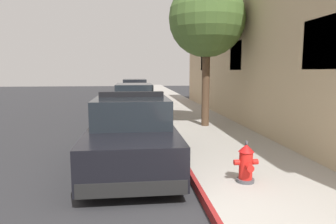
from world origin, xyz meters
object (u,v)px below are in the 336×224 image
(police_cruiser, at_px, (132,132))
(parked_car_dark_far, at_px, (135,90))
(parked_car_silver_ahead, at_px, (134,102))
(fire_hydrant, at_px, (246,163))
(street_tree, at_px, (207,19))

(police_cruiser, height_order, parked_car_dark_far, police_cruiser)
(parked_car_silver_ahead, distance_m, fire_hydrant, 9.19)
(police_cruiser, distance_m, parked_car_dark_far, 15.32)
(police_cruiser, xyz_separation_m, parked_car_dark_far, (0.17, 15.32, -0.00))
(parked_car_silver_ahead, height_order, street_tree, street_tree)
(parked_car_dark_far, bearing_deg, parked_car_silver_ahead, -90.56)
(police_cruiser, xyz_separation_m, street_tree, (2.66, 3.76, 3.21))
(police_cruiser, height_order, street_tree, street_tree)
(fire_hydrant, bearing_deg, parked_car_silver_ahead, 102.21)
(police_cruiser, relative_size, parked_car_dark_far, 1.00)
(parked_car_dark_far, bearing_deg, fire_hydrant, -83.84)
(parked_car_dark_far, height_order, fire_hydrant, parked_car_dark_far)
(parked_car_dark_far, distance_m, street_tree, 12.25)
(police_cruiser, relative_size, parked_car_silver_ahead, 1.00)
(parked_car_dark_far, distance_m, fire_hydrant, 17.36)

